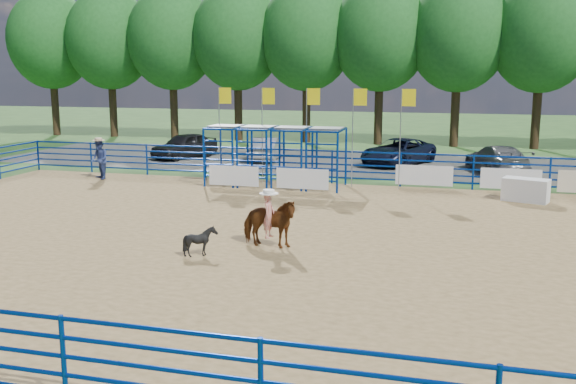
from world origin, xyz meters
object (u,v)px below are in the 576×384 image
object	(u,v)px
horse_and_rider	(269,219)
spectator_cowboy	(99,159)
car_a	(185,145)
car_d	(497,159)
calf	(200,241)
announcer_table	(526,190)
car_c	(398,152)
car_b	(267,149)

from	to	relation	value
horse_and_rider	spectator_cowboy	bearing A→B (deg)	140.09
spectator_cowboy	car_a	world-z (taller)	spectator_cowboy
car_a	car_d	xyz separation A→B (m)	(17.00, -1.11, -0.04)
horse_and_rider	calf	distance (m)	2.05
spectator_cowboy	car_a	distance (m)	7.86
calf	announcer_table	bearing A→B (deg)	-28.89
spectator_cowboy	announcer_table	bearing A→B (deg)	-0.99
car_c	car_a	bearing A→B (deg)	-152.65
horse_and_rider	car_b	xyz separation A→B (m)	(-5.31, 17.21, -0.19)
calf	spectator_cowboy	bearing A→B (deg)	55.28
announcer_table	calf	size ratio (longest dim) A/B	2.02
calf	car_c	size ratio (longest dim) A/B	0.17
horse_and_rider	car_d	xyz separation A→B (m)	(6.87, 15.78, -0.15)
announcer_table	spectator_cowboy	bearing A→B (deg)	179.01
car_a	car_b	size ratio (longest dim) A/B	1.08
calf	car_b	size ratio (longest dim) A/B	0.21
spectator_cowboy	car_b	distance (m)	9.85
horse_and_rider	calf	world-z (taller)	horse_and_rider
spectator_cowboy	car_d	size ratio (longest dim) A/B	0.40
announcer_table	car_b	bearing A→B (deg)	146.77
announcer_table	car_c	size ratio (longest dim) A/B	0.34
car_d	spectator_cowboy	bearing A→B (deg)	2.00
announcer_table	car_c	xyz separation A→B (m)	(-5.66, 8.67, 0.23)
calf	car_d	world-z (taller)	car_d
car_b	car_d	distance (m)	12.27
car_b	car_c	size ratio (longest dim) A/B	0.79
horse_and_rider	car_d	distance (m)	17.21
announcer_table	car_d	size ratio (longest dim) A/B	0.35
car_b	car_c	distance (m)	7.25
car_d	car_a	bearing A→B (deg)	-22.48
announcer_table	car_a	distance (m)	19.50
announcer_table	car_a	world-z (taller)	car_a
calf	spectator_cowboy	xyz separation A→B (m)	(-9.31, 10.37, 0.53)
calf	car_c	world-z (taller)	car_c
car_b	announcer_table	bearing A→B (deg)	139.13
car_b	car_d	bearing A→B (deg)	165.67
announcer_table	car_c	bearing A→B (deg)	123.15
car_b	car_c	xyz separation A→B (m)	(7.24, 0.22, 0.05)
announcer_table	horse_and_rider	world-z (taller)	horse_and_rider
car_a	car_b	world-z (taller)	car_a
car_a	car_c	bearing A→B (deg)	24.79
horse_and_rider	car_d	world-z (taller)	horse_and_rider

